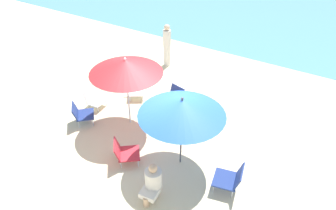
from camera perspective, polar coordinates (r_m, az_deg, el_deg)
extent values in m
plane|color=beige|center=(8.66, -1.56, -5.53)|extent=(40.00, 40.00, 0.00)
cube|color=#5693A3|center=(20.17, 20.61, 16.90)|extent=(40.00, 16.00, 0.01)
cylinder|color=silver|center=(8.61, -7.05, 2.09)|extent=(0.04, 0.04, 1.97)
cone|color=red|center=(8.21, -7.45, 6.76)|extent=(1.88, 1.88, 0.37)
sphere|color=silver|center=(8.11, -7.56, 8.09)|extent=(0.06, 0.06, 0.06)
cylinder|color=#4C4C51|center=(7.36, 2.34, -4.93)|extent=(0.04, 0.04, 1.82)
cone|color=blue|center=(6.92, 2.47, -0.42)|extent=(1.94, 1.94, 0.39)
sphere|color=#4C4C51|center=(6.79, 2.52, 1.14)|extent=(0.06, 0.06, 0.06)
cube|color=navy|center=(7.35, 10.03, -12.74)|extent=(0.62, 0.65, 0.03)
cube|color=navy|center=(7.21, 12.35, -12.18)|extent=(0.26, 0.57, 0.37)
cylinder|color=silver|center=(7.32, 7.97, -14.36)|extent=(0.02, 0.02, 0.24)
cylinder|color=silver|center=(7.62, 8.71, -11.92)|extent=(0.02, 0.02, 0.24)
cylinder|color=silver|center=(7.30, 11.21, -15.04)|extent=(0.02, 0.02, 0.24)
cylinder|color=silver|center=(7.60, 11.80, -12.56)|extent=(0.02, 0.02, 0.24)
cube|color=white|center=(10.04, -5.58, 2.24)|extent=(0.64, 0.64, 0.03)
cube|color=white|center=(10.13, -5.60, 3.95)|extent=(0.48, 0.39, 0.40)
cylinder|color=silver|center=(9.94, -4.48, 1.16)|extent=(0.02, 0.02, 0.20)
cylinder|color=silver|center=(9.97, -6.67, 1.10)|extent=(0.02, 0.02, 0.20)
cylinder|color=silver|center=(10.24, -4.44, 2.28)|extent=(0.02, 0.02, 0.20)
cylinder|color=silver|center=(10.26, -6.57, 2.22)|extent=(0.02, 0.02, 0.20)
cube|color=navy|center=(9.49, 0.43, 0.61)|extent=(0.60, 0.61, 0.03)
cube|color=navy|center=(9.54, 1.57, 2.23)|extent=(0.52, 0.26, 0.38)
cylinder|color=silver|center=(9.34, 0.41, -1.08)|extent=(0.02, 0.02, 0.25)
cylinder|color=silver|center=(9.57, -1.27, -0.08)|extent=(0.02, 0.02, 0.25)
cylinder|color=silver|center=(9.58, 2.12, -0.06)|extent=(0.02, 0.02, 0.25)
cylinder|color=silver|center=(9.80, 0.44, 0.89)|extent=(0.02, 0.02, 0.25)
cube|color=red|center=(7.88, -6.87, -8.47)|extent=(0.73, 0.73, 0.03)
cube|color=red|center=(7.77, -8.93, -7.65)|extent=(0.44, 0.50, 0.35)
cylinder|color=silver|center=(8.12, -5.42, -7.99)|extent=(0.02, 0.02, 0.23)
cylinder|color=silver|center=(7.81, -5.26, -10.13)|extent=(0.02, 0.02, 0.23)
cylinder|color=silver|center=(8.13, -8.27, -8.19)|extent=(0.02, 0.02, 0.23)
cylinder|color=silver|center=(7.83, -8.25, -10.34)|extent=(0.02, 0.02, 0.23)
cube|color=navy|center=(9.26, -14.34, -1.65)|extent=(0.71, 0.71, 0.03)
cube|color=navy|center=(9.19, -16.04, -1.00)|extent=(0.46, 0.48, 0.33)
cylinder|color=silver|center=(9.50, -13.11, -1.43)|extent=(0.02, 0.02, 0.25)
cylinder|color=silver|center=(9.16, -13.05, -2.99)|extent=(0.02, 0.02, 0.25)
cylinder|color=silver|center=(9.53, -15.35, -1.70)|extent=(0.02, 0.02, 0.25)
cylinder|color=silver|center=(9.19, -15.37, -3.27)|extent=(0.02, 0.02, 0.25)
cube|color=white|center=(9.82, -12.35, 0.58)|extent=(0.45, 0.52, 0.03)
cube|color=white|center=(9.84, -13.51, 1.79)|extent=(0.18, 0.50, 0.36)
cylinder|color=silver|center=(9.91, -10.83, 0.38)|extent=(0.02, 0.02, 0.19)
cylinder|color=silver|center=(9.67, -12.18, -0.79)|extent=(0.02, 0.02, 0.19)
cylinder|color=silver|center=(10.09, -12.36, 0.88)|extent=(0.02, 0.02, 0.19)
cylinder|color=silver|center=(9.85, -13.72, -0.27)|extent=(0.02, 0.02, 0.19)
cylinder|color=silver|center=(11.78, -0.19, 8.75)|extent=(0.24, 0.24, 0.79)
cylinder|color=silver|center=(11.50, -0.19, 11.74)|extent=(0.28, 0.28, 0.55)
sphere|color=beige|center=(11.35, -0.20, 13.50)|extent=(0.21, 0.21, 0.21)
cube|color=silver|center=(7.05, -3.25, -15.11)|extent=(0.39, 0.39, 0.12)
cylinder|color=#DBAD84|center=(7.06, -3.86, -16.61)|extent=(0.12, 0.12, 0.23)
cylinder|color=silver|center=(6.98, -2.59, -12.88)|extent=(0.36, 0.36, 0.46)
sphere|color=#DBAD84|center=(6.74, -2.66, -11.05)|extent=(0.19, 0.19, 0.19)
cube|color=black|center=(8.93, 3.46, -3.07)|extent=(0.30, 0.24, 0.26)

